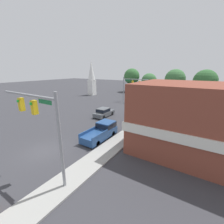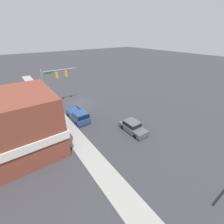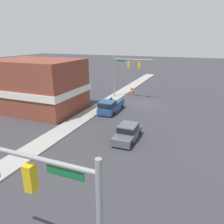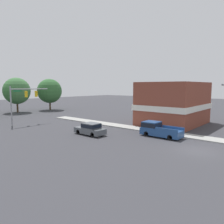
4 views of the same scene
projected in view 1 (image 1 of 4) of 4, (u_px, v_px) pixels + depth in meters
name	position (u px, v px, depth m)	size (l,w,h in m)	color
ground_plane	(43.00, 151.00, 16.04)	(200.00, 200.00, 0.00)	#38383D
sidewalk_curb	(83.00, 169.00, 13.07)	(2.40, 60.00, 0.14)	#9E9E99
near_signal_assembly	(40.00, 117.00, 10.84)	(6.70, 0.49, 7.14)	gray
far_signal_assembly	(131.00, 84.00, 39.17)	(6.97, 0.49, 6.53)	gray
car_lead	(104.00, 112.00, 27.71)	(1.88, 4.42, 1.61)	black
pickup_truck_parked	(102.00, 131.00, 19.11)	(2.06, 5.31, 1.86)	black
corner_brick_building	(197.00, 120.00, 15.12)	(12.37, 8.97, 7.16)	brown
church_steeple	(92.00, 77.00, 49.88)	(2.29, 2.29, 11.22)	white
backdrop_tree_left_far	(132.00, 76.00, 57.26)	(5.90, 5.90, 8.85)	#4C3823
backdrop_tree_left_mid	(149.00, 81.00, 52.15)	(5.23, 5.23, 7.22)	#4C3823
backdrop_tree_center	(175.00, 79.00, 49.27)	(6.52, 6.52, 8.61)	#4C3823
backdrop_tree_right_mid	(205.00, 81.00, 43.83)	(6.59, 6.59, 8.50)	#4C3823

